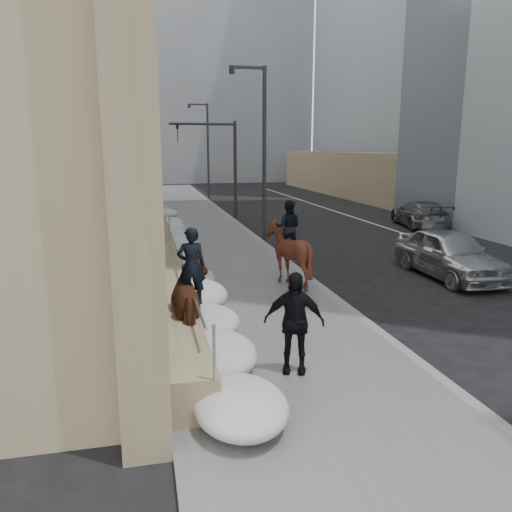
{
  "coord_description": "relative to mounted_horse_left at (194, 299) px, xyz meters",
  "views": [
    {
      "loc": [
        -2.76,
        -9.04,
        4.39
      ],
      "look_at": [
        -0.01,
        3.01,
        1.7
      ],
      "focal_mm": 35.0,
      "sensor_mm": 36.0,
      "label": 1
    }
  ],
  "objects": [
    {
      "name": "ground",
      "position": [
        1.74,
        -1.51,
        -1.12
      ],
      "size": [
        140.0,
        140.0,
        0.0
      ],
      "primitive_type": "plane",
      "color": "black",
      "rests_on": "ground"
    },
    {
      "name": "sidewalk",
      "position": [
        1.74,
        8.49,
        -1.06
      ],
      "size": [
        5.0,
        80.0,
        0.12
      ],
      "primitive_type": "cube",
      "color": "#555558",
      "rests_on": "ground"
    },
    {
      "name": "curb",
      "position": [
        4.36,
        8.49,
        -1.06
      ],
      "size": [
        0.24,
        80.0,
        0.12
      ],
      "primitive_type": "cube",
      "color": "slate",
      "rests_on": "ground"
    },
    {
      "name": "lane_line",
      "position": [
        12.24,
        8.49,
        -1.12
      ],
      "size": [
        0.15,
        70.0,
        0.01
      ],
      "primitive_type": "cube",
      "color": "#BFB78C",
      "rests_on": "ground"
    },
    {
      "name": "limestone_building",
      "position": [
        -3.51,
        18.45,
        7.78
      ],
      "size": [
        6.1,
        44.0,
        18.0
      ],
      "color": "tan",
      "rests_on": "ground"
    },
    {
      "name": "bg_building_mid",
      "position": [
        5.74,
        58.49,
        12.88
      ],
      "size": [
        30.0,
        12.0,
        28.0
      ],
      "primitive_type": "cube",
      "color": "slate",
      "rests_on": "ground"
    },
    {
      "name": "bg_building_far",
      "position": [
        -4.26,
        70.49,
        8.88
      ],
      "size": [
        24.0,
        12.0,
        20.0
      ],
      "primitive_type": "cube",
      "color": "gray",
      "rests_on": "ground"
    },
    {
      "name": "streetlight_mid",
      "position": [
        4.48,
        12.49,
        3.46
      ],
      "size": [
        1.71,
        0.24,
        8.0
      ],
      "color": "#2D2D30",
      "rests_on": "ground"
    },
    {
      "name": "streetlight_far",
      "position": [
        4.48,
        32.49,
        3.46
      ],
      "size": [
        1.71,
        0.24,
        8.0
      ],
      "color": "#2D2D30",
      "rests_on": "ground"
    },
    {
      "name": "traffic_signal",
      "position": [
        3.82,
        20.49,
        2.88
      ],
      "size": [
        4.1,
        0.22,
        6.0
      ],
      "color": "#2D2D30",
      "rests_on": "ground"
    },
    {
      "name": "snow_bank",
      "position": [
        0.32,
        6.59,
        -0.65
      ],
      "size": [
        1.7,
        18.1,
        0.76
      ],
      "color": "silver",
      "rests_on": "sidewalk"
    },
    {
      "name": "mounted_horse_left",
      "position": [
        0.0,
        0.0,
        0.0
      ],
      "size": [
        1.1,
        2.24,
        2.59
      ],
      "rotation": [
        0.0,
        0.0,
        3.19
      ],
      "color": "#462415",
      "rests_on": "sidewalk"
    },
    {
      "name": "mounted_horse_right",
      "position": [
        3.43,
        4.32,
        0.1
      ],
      "size": [
        2.13,
        2.25,
        2.66
      ],
      "rotation": [
        0.0,
        0.0,
        2.79
      ],
      "color": "#482014",
      "rests_on": "sidewalk"
    },
    {
      "name": "pedestrian",
      "position": [
        1.71,
        -1.88,
        -0.01
      ],
      "size": [
        1.26,
        0.83,
        1.99
      ],
      "primitive_type": "imported",
      "rotation": [
        0.0,
        0.0,
        -0.32
      ],
      "color": "black",
      "rests_on": "sidewalk"
    },
    {
      "name": "car_silver",
      "position": [
        9.2,
        4.3,
        -0.29
      ],
      "size": [
        2.01,
        4.89,
        1.66
      ],
      "primitive_type": "imported",
      "rotation": [
        0.0,
        0.0,
        -0.01
      ],
      "color": "#AEB0B6",
      "rests_on": "ground"
    },
    {
      "name": "car_grey",
      "position": [
        14.2,
        14.6,
        -0.37
      ],
      "size": [
        3.11,
        5.5,
        1.5
      ],
      "primitive_type": "imported",
      "rotation": [
        0.0,
        0.0,
        2.94
      ],
      "color": "#56595E",
      "rests_on": "ground"
    }
  ]
}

